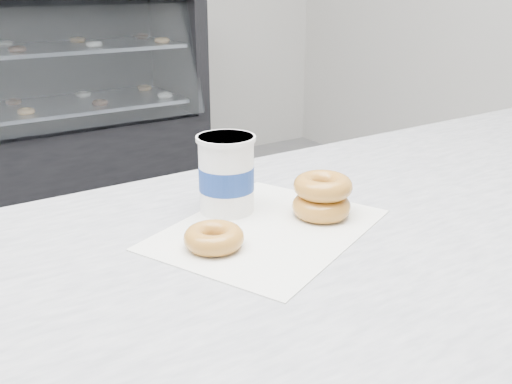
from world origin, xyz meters
TOP-DOWN VIEW (x-y plane):
  - wax_paper at (0.03, -0.54)m, footprint 0.42×0.37m
  - donut_single at (-0.07, -0.55)m, footprint 0.11×0.11m
  - donut_stack at (0.13, -0.55)m, footprint 0.13×0.13m
  - coffee_cup at (0.02, -0.44)m, footprint 0.11×0.11m

SIDE VIEW (x-z plane):
  - wax_paper at x=0.03m, z-range 0.90..0.90m
  - donut_single at x=-0.07m, z-range 0.90..0.93m
  - donut_stack at x=0.13m, z-range 0.90..0.97m
  - coffee_cup at x=0.02m, z-range 0.90..1.03m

